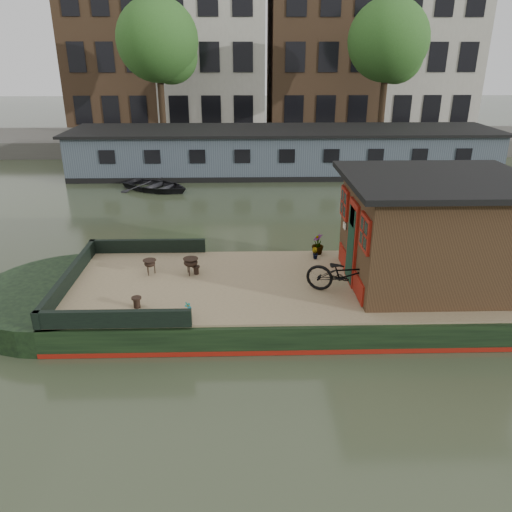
{
  "coord_description": "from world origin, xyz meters",
  "views": [
    {
      "loc": [
        -2.0,
        -10.3,
        5.54
      ],
      "look_at": [
        -1.7,
        0.5,
        1.09
      ],
      "focal_mm": 35.0,
      "sensor_mm": 36.0,
      "label": 1
    }
  ],
  "objects_px": {
    "cabin": "(432,230)",
    "bicycle": "(346,275)",
    "dinghy": "(156,183)",
    "brazier_front": "(191,266)",
    "brazier_rear": "(150,267)"
  },
  "relations": [
    {
      "from": "cabin",
      "to": "bicycle",
      "type": "relative_size",
      "value": 2.3
    },
    {
      "from": "brazier_front",
      "to": "dinghy",
      "type": "relative_size",
      "value": 0.13
    },
    {
      "from": "cabin",
      "to": "dinghy",
      "type": "bearing_deg",
      "value": 126.29
    },
    {
      "from": "brazier_front",
      "to": "brazier_rear",
      "type": "distance_m",
      "value": 0.97
    },
    {
      "from": "cabin",
      "to": "bicycle",
      "type": "distance_m",
      "value": 2.22
    },
    {
      "from": "bicycle",
      "to": "dinghy",
      "type": "xyz_separation_m",
      "value": [
        -5.92,
        11.39,
        -0.78
      ]
    },
    {
      "from": "bicycle",
      "to": "brazier_front",
      "type": "relative_size",
      "value": 4.33
    },
    {
      "from": "brazier_front",
      "to": "dinghy",
      "type": "bearing_deg",
      "value": 103.58
    },
    {
      "from": "cabin",
      "to": "dinghy",
      "type": "distance_m",
      "value": 13.44
    },
    {
      "from": "bicycle",
      "to": "cabin",
      "type": "bearing_deg",
      "value": -50.55
    },
    {
      "from": "cabin",
      "to": "dinghy",
      "type": "xyz_separation_m",
      "value": [
        -7.9,
        10.76,
        -1.56
      ]
    },
    {
      "from": "bicycle",
      "to": "brazier_rear",
      "type": "xyz_separation_m",
      "value": [
        -4.41,
        1.17,
        -0.28
      ]
    },
    {
      "from": "brazier_front",
      "to": "dinghy",
      "type": "height_order",
      "value": "brazier_front"
    },
    {
      "from": "bicycle",
      "to": "brazier_front",
      "type": "xyz_separation_m",
      "value": [
        -3.44,
        1.13,
        -0.26
      ]
    },
    {
      "from": "bicycle",
      "to": "brazier_rear",
      "type": "bearing_deg",
      "value": 97.09
    }
  ]
}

